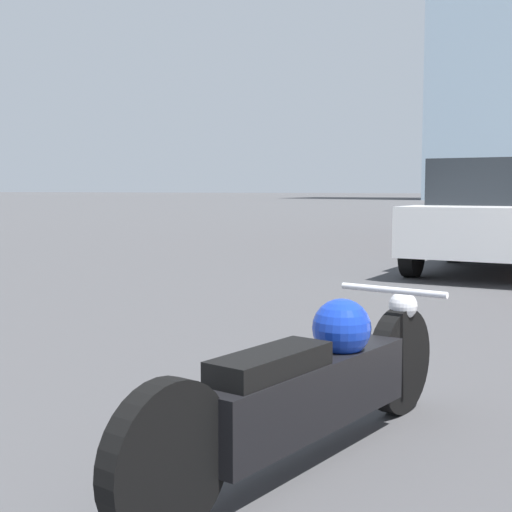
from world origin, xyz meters
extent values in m
cylinder|color=black|center=(2.79, 5.58, 0.29)|extent=(0.23, 0.59, 0.59)
cylinder|color=black|center=(2.37, 3.78, 0.29)|extent=(0.23, 0.59, 0.59)
cube|color=black|center=(2.58, 4.68, 0.32)|extent=(0.55, 1.42, 0.31)
sphere|color=#1433AD|center=(2.65, 4.95, 0.58)|extent=(0.29, 0.29, 0.29)
cube|color=black|center=(2.52, 4.39, 0.52)|extent=(0.36, 0.67, 0.10)
sphere|color=silver|center=(2.80, 5.60, 0.60)|extent=(0.16, 0.16, 0.16)
cylinder|color=silver|center=(2.77, 5.48, 0.70)|extent=(0.61, 0.18, 0.04)
cube|color=silver|center=(2.51, 12.88, 0.68)|extent=(2.11, 4.04, 0.68)
cube|color=#23282D|center=(2.51, 12.88, 1.35)|extent=(1.67, 2.00, 0.66)
cylinder|color=black|center=(1.78, 14.16, 0.33)|extent=(0.26, 0.68, 0.67)
cylinder|color=black|center=(1.56, 11.75, 0.33)|extent=(0.26, 0.68, 0.67)
cylinder|color=black|center=(1.84, 25.34, 0.30)|extent=(0.21, 0.61, 0.61)
cylinder|color=black|center=(1.90, 22.66, 0.30)|extent=(0.21, 0.61, 0.61)
camera|label=1|loc=(3.66, 1.69, 1.25)|focal=50.00mm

